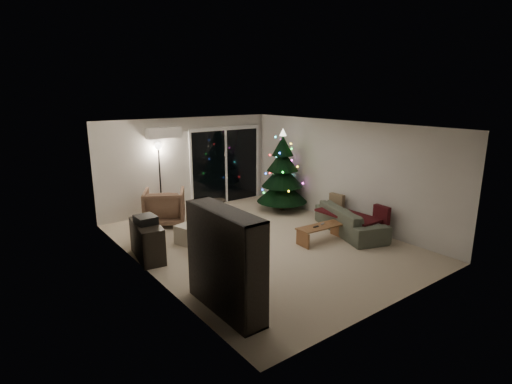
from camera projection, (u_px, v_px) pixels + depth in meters
room at (238, 182)px, 9.77m from camera, size 6.50×7.51×2.60m
bookshelf at (214, 264)px, 5.67m from camera, size 0.56×1.58×1.55m
media_cabinet at (147, 241)px, 7.73m from camera, size 0.58×1.18×0.71m
stereo at (146, 220)px, 7.63m from camera, size 0.36×0.42×0.15m
armchair at (165, 207)px, 9.69m from camera, size 1.29×1.30×0.88m
ottoman at (189, 234)px, 8.53m from camera, size 0.56×0.56×0.40m
cardboard_box_a at (202, 246)px, 8.01m from camera, size 0.48×0.40×0.30m
cardboard_box_b at (222, 233)px, 8.80m from camera, size 0.48×0.43×0.28m
side_table at (218, 210)px, 10.01m from camera, size 0.55×0.55×0.53m
floor_lamp at (160, 181)px, 10.30m from camera, size 0.30×0.30×1.86m
sofa at (350, 220)px, 9.16m from camera, size 1.45×2.20×0.60m
sofa_throw at (348, 215)px, 9.07m from camera, size 0.64×1.48×0.05m
cushion_a at (337, 202)px, 9.75m from camera, size 0.15×0.40×0.39m
cushion_b at (382, 215)px, 8.74m from camera, size 0.15×0.40×0.39m
coffee_table at (321, 233)px, 8.64m from camera, size 1.14×0.46×0.35m
remote_a at (316, 227)px, 8.50m from camera, size 0.14×0.04×0.02m
remote_b at (323, 224)px, 8.69m from camera, size 0.14×0.08×0.02m
christmas_tree at (282, 170)px, 10.70m from camera, size 1.44×1.44×2.22m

